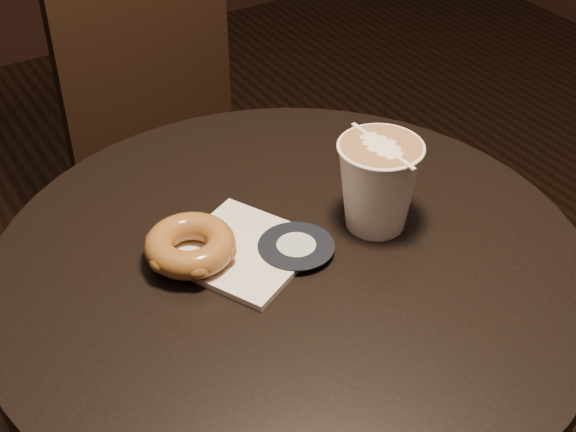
{
  "coord_description": "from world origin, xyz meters",
  "views": [
    {
      "loc": [
        -0.38,
        -0.6,
        1.35
      ],
      "look_at": [
        0.01,
        0.03,
        0.79
      ],
      "focal_mm": 50.0,
      "sensor_mm": 36.0,
      "label": 1
    }
  ],
  "objects_px": {
    "chair": "(167,120)",
    "latte_cup": "(378,186)",
    "pastry_bag": "(244,251)",
    "cafe_table": "(290,374)",
    "doughnut": "(190,245)"
  },
  "relations": [
    {
      "from": "cafe_table",
      "to": "latte_cup",
      "type": "relative_size",
      "value": 6.66
    },
    {
      "from": "chair",
      "to": "pastry_bag",
      "type": "distance_m",
      "value": 0.77
    },
    {
      "from": "chair",
      "to": "latte_cup",
      "type": "distance_m",
      "value": 0.79
    },
    {
      "from": "chair",
      "to": "pastry_bag",
      "type": "relative_size",
      "value": 6.5
    },
    {
      "from": "pastry_bag",
      "to": "doughnut",
      "type": "xyz_separation_m",
      "value": [
        -0.06,
        0.02,
        0.02
      ]
    },
    {
      "from": "chair",
      "to": "latte_cup",
      "type": "xyz_separation_m",
      "value": [
        -0.04,
        -0.73,
        0.29
      ]
    },
    {
      "from": "cafe_table",
      "to": "doughnut",
      "type": "bearing_deg",
      "value": 152.09
    },
    {
      "from": "chair",
      "to": "pastry_bag",
      "type": "height_order",
      "value": "chair"
    },
    {
      "from": "chair",
      "to": "latte_cup",
      "type": "height_order",
      "value": "chair"
    },
    {
      "from": "cafe_table",
      "to": "doughnut",
      "type": "relative_size",
      "value": 7.18
    },
    {
      "from": "doughnut",
      "to": "pastry_bag",
      "type": "bearing_deg",
      "value": -17.43
    },
    {
      "from": "latte_cup",
      "to": "pastry_bag",
      "type": "bearing_deg",
      "value": 168.0
    },
    {
      "from": "chair",
      "to": "pastry_bag",
      "type": "bearing_deg",
      "value": -107.19
    },
    {
      "from": "cafe_table",
      "to": "pastry_bag",
      "type": "relative_size",
      "value": 5.24
    },
    {
      "from": "cafe_table",
      "to": "latte_cup",
      "type": "xyz_separation_m",
      "value": [
        0.12,
        0.0,
        0.26
      ]
    }
  ]
}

